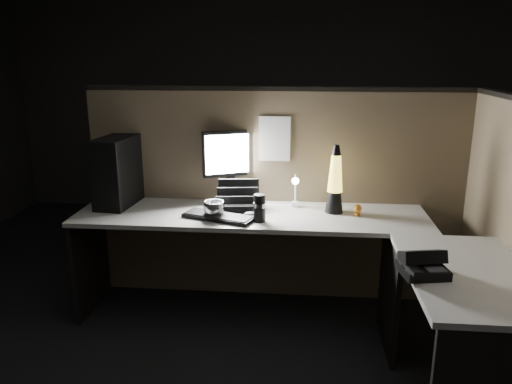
# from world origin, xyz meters

# --- Properties ---
(floor) EXTENTS (6.00, 6.00, 0.00)m
(floor) POSITION_xyz_m (0.00, 0.00, 0.00)
(floor) COLOR black
(floor) RESTS_ON ground
(room_shell) EXTENTS (6.00, 6.00, 6.00)m
(room_shell) POSITION_xyz_m (0.00, 0.00, 1.62)
(room_shell) COLOR silver
(room_shell) RESTS_ON ground
(partition_back) EXTENTS (2.66, 0.06, 1.50)m
(partition_back) POSITION_xyz_m (0.00, 0.93, 0.75)
(partition_back) COLOR brown
(partition_back) RESTS_ON ground
(desk) EXTENTS (2.60, 1.60, 0.73)m
(desk) POSITION_xyz_m (0.18, 0.25, 0.58)
(desk) COLOR #A8A59E
(desk) RESTS_ON ground
(pc_tower) EXTENTS (0.25, 0.47, 0.47)m
(pc_tower) POSITION_xyz_m (-1.08, 0.74, 0.97)
(pc_tower) COLOR black
(pc_tower) RESTS_ON desk
(monitor) EXTENTS (0.37, 0.19, 0.50)m
(monitor) POSITION_xyz_m (-0.32, 0.87, 1.03)
(monitor) COLOR black
(monitor) RESTS_ON desk
(keyboard) EXTENTS (0.48, 0.30, 0.02)m
(keyboard) POSITION_xyz_m (-0.35, 0.48, 0.74)
(keyboard) COLOR black
(keyboard) RESTS_ON desk
(mouse) EXTENTS (0.11, 0.09, 0.04)m
(mouse) POSITION_xyz_m (-0.14, 0.51, 0.75)
(mouse) COLOR black
(mouse) RESTS_ON desk
(clip_lamp) EXTENTS (0.05, 0.19, 0.24)m
(clip_lamp) POSITION_xyz_m (0.14, 0.71, 0.87)
(clip_lamp) COLOR white
(clip_lamp) RESTS_ON desk
(organizer) EXTENTS (0.30, 0.27, 0.21)m
(organizer) POSITION_xyz_m (-0.25, 0.70, 0.78)
(organizer) COLOR black
(organizer) RESTS_ON desk
(lava_lamp) EXTENTS (0.12, 0.12, 0.45)m
(lava_lamp) POSITION_xyz_m (0.39, 0.68, 0.92)
(lava_lamp) COLOR black
(lava_lamp) RESTS_ON desk
(travel_mug) EXTENTS (0.08, 0.08, 0.17)m
(travel_mug) POSITION_xyz_m (-0.08, 0.45, 0.82)
(travel_mug) COLOR black
(travel_mug) RESTS_ON desk
(steel_mug) EXTENTS (0.15, 0.15, 0.11)m
(steel_mug) POSITION_xyz_m (-0.38, 0.50, 0.78)
(steel_mug) COLOR silver
(steel_mug) RESTS_ON desk
(figurine) EXTENTS (0.06, 0.06, 0.06)m
(figurine) POSITION_xyz_m (0.54, 0.62, 0.78)
(figurine) COLOR orange
(figurine) RESTS_ON desk
(pinned_paper) EXTENTS (0.22, 0.00, 0.31)m
(pinned_paper) POSITION_xyz_m (-0.02, 0.90, 1.18)
(pinned_paper) COLOR white
(pinned_paper) RESTS_ON partition_back
(desk_phone) EXTENTS (0.24, 0.24, 0.12)m
(desk_phone) POSITION_xyz_m (0.76, -0.25, 0.78)
(desk_phone) COLOR black
(desk_phone) RESTS_ON desk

